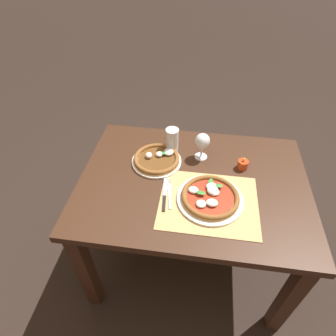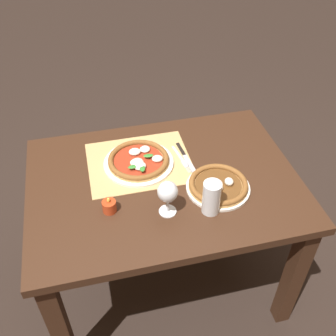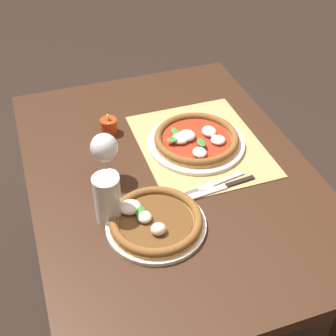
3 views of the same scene
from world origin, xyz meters
name	(u,v)px [view 1 (image 1 of 3)]	position (x,y,z in m)	size (l,w,h in m)	color
ground_plane	(187,255)	(0.00, 0.00, 0.00)	(24.00, 24.00, 0.00)	black
dining_table	(192,196)	(0.00, 0.00, 0.62)	(1.16, 0.84, 0.74)	#382114
paper_placemat	(209,202)	(0.08, -0.13, 0.74)	(0.46, 0.38, 0.00)	tan
pizza_near	(210,197)	(0.09, -0.12, 0.76)	(0.31, 0.31, 0.05)	silver
pizza_far	(157,159)	(-0.21, 0.11, 0.76)	(0.27, 0.27, 0.05)	silver
wine_glass	(202,142)	(0.03, 0.19, 0.85)	(0.08, 0.08, 0.16)	silver
pint_glass	(172,141)	(-0.14, 0.22, 0.81)	(0.07, 0.07, 0.15)	silver
fork	(169,193)	(-0.11, -0.10, 0.75)	(0.05, 0.20, 0.00)	#B7B7BC
knife	(165,194)	(-0.13, -0.11, 0.75)	(0.04, 0.22, 0.01)	black
votive_candle	(243,165)	(0.25, 0.13, 0.76)	(0.06, 0.06, 0.07)	#B23819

